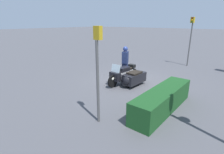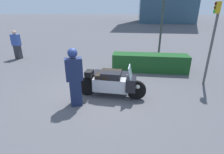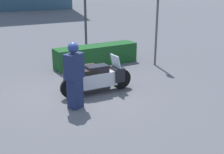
% 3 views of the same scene
% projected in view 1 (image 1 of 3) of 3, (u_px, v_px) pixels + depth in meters
% --- Properties ---
extents(ground_plane, '(160.00, 160.00, 0.00)m').
position_uv_depth(ground_plane, '(131.00, 80.00, 10.01)').
color(ground_plane, '#4C4C51').
extents(police_motorcycle, '(2.39, 1.30, 1.16)m').
position_uv_depth(police_motorcycle, '(128.00, 76.00, 9.20)').
color(police_motorcycle, black).
rests_on(police_motorcycle, ground).
extents(officer_rider, '(0.58, 0.47, 1.84)m').
position_uv_depth(officer_rider, '(125.00, 61.00, 10.44)').
color(officer_rider, '#192347').
rests_on(officer_rider, ground).
extents(hedge_bush_curbside, '(3.59, 0.83, 0.83)m').
position_uv_depth(hedge_bush_curbside, '(163.00, 100.00, 6.56)').
color(hedge_bush_curbside, '#19471E').
rests_on(hedge_bush_curbside, ground).
extents(traffic_light_near, '(0.23, 0.27, 3.12)m').
position_uv_depth(traffic_light_near, '(98.00, 61.00, 5.32)').
color(traffic_light_near, '#4C4C4C').
rests_on(traffic_light_near, ground).
extents(traffic_light_far, '(0.23, 0.29, 3.53)m').
position_uv_depth(traffic_light_far, '(191.00, 35.00, 12.68)').
color(traffic_light_far, '#4C4C4C').
rests_on(traffic_light_far, ground).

